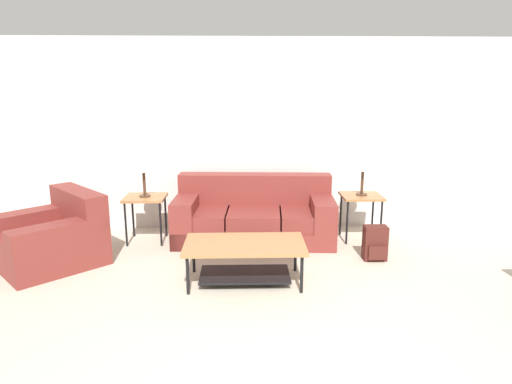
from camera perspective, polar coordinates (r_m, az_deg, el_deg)
name	(u,v)px	position (r m, az deg, el deg)	size (l,w,h in m)	color
wall_back	(274,135)	(6.33, 2.24, 7.08)	(8.94, 0.06, 2.60)	silver
couch	(254,217)	(5.95, -0.23, -3.20)	(2.07, 1.01, 0.82)	maroon
armchair	(52,239)	(5.67, -24.11, -5.40)	(1.43, 1.43, 0.80)	maroon
coffee_table	(245,253)	(4.68, -1.42, -7.62)	(1.22, 0.66, 0.42)	#A87042
side_table_left	(145,202)	(5.98, -13.67, -1.19)	(0.51, 0.46, 0.60)	#A87042
side_table_right	(361,200)	(6.04, 13.02, -1.00)	(0.51, 0.46, 0.60)	#A87042
table_lamp_left	(143,164)	(5.88, -13.93, 3.47)	(0.26, 0.26, 0.55)	#472D1E
table_lamp_right	(363,162)	(5.94, 13.27, 3.61)	(0.26, 0.26, 0.55)	#472D1E
backpack	(375,244)	(5.47, 14.67, -6.26)	(0.26, 0.24, 0.40)	#4C1E19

